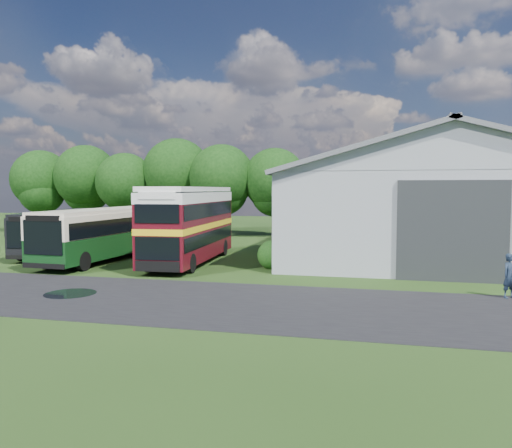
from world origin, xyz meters
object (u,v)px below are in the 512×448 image
(visitor_a, at_px, (510,276))
(storage_shed, at_px, (428,195))
(bus_green_single, at_px, (106,233))
(bus_maroon_double, at_px, (190,225))
(bus_dark_single, at_px, (64,231))

(visitor_a, bearing_deg, storage_shed, 64.32)
(bus_green_single, relative_size, visitor_a, 6.48)
(storage_shed, bearing_deg, bus_maroon_double, -148.54)
(storage_shed, bearing_deg, bus_green_single, -156.10)
(storage_shed, relative_size, bus_maroon_double, 2.24)
(bus_maroon_double, bearing_deg, bus_green_single, 177.20)
(bus_maroon_double, distance_m, bus_dark_single, 10.65)
(storage_shed, height_order, bus_dark_single, storage_shed)
(bus_green_single, height_order, visitor_a, bus_green_single)
(bus_green_single, relative_size, bus_dark_single, 1.08)
(bus_maroon_double, relative_size, bus_dark_single, 0.99)
(bus_dark_single, bearing_deg, bus_maroon_double, -22.63)
(bus_green_single, distance_m, visitor_a, 23.26)
(storage_shed, relative_size, visitor_a, 13.29)
(bus_green_single, distance_m, bus_dark_single, 5.20)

